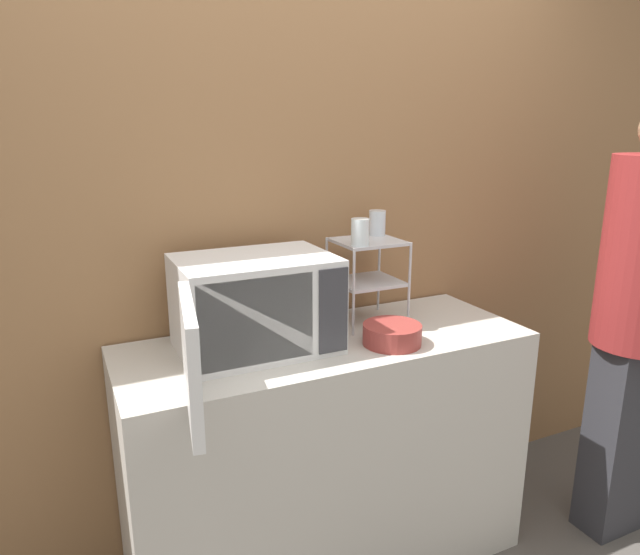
# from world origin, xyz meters

# --- Properties ---
(wall_back) EXTENTS (8.00, 0.06, 2.60)m
(wall_back) POSITION_xyz_m (0.00, 0.60, 1.30)
(wall_back) COLOR olive
(wall_back) RESTS_ON ground_plane
(counter) EXTENTS (1.48, 0.56, 0.93)m
(counter) POSITION_xyz_m (0.00, 0.28, 0.46)
(counter) COLOR #B7B2A8
(counter) RESTS_ON ground_plane
(microwave) EXTENTS (0.62, 0.76, 0.32)m
(microwave) POSITION_xyz_m (-0.27, 0.29, 1.09)
(microwave) COLOR silver
(microwave) RESTS_ON counter
(dish_rack) EXTENTS (0.25, 0.23, 0.33)m
(dish_rack) POSITION_xyz_m (0.22, 0.39, 1.16)
(dish_rack) COLOR #B2B2B7
(dish_rack) RESTS_ON counter
(glass_front_left) EXTENTS (0.07, 0.07, 0.10)m
(glass_front_left) POSITION_xyz_m (0.15, 0.32, 1.31)
(glass_front_left) COLOR silver
(glass_front_left) RESTS_ON dish_rack
(glass_back_right) EXTENTS (0.07, 0.07, 0.10)m
(glass_back_right) POSITION_xyz_m (0.30, 0.46, 1.31)
(glass_back_right) COLOR silver
(glass_back_right) RESTS_ON dish_rack
(bowl) EXTENTS (0.21, 0.21, 0.07)m
(bowl) POSITION_xyz_m (0.19, 0.15, 0.97)
(bowl) COLOR maroon
(bowl) RESTS_ON counter
(person) EXTENTS (0.33, 0.33, 1.75)m
(person) POSITION_xyz_m (1.18, -0.07, 0.99)
(person) COLOR #2D2D33
(person) RESTS_ON ground_plane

